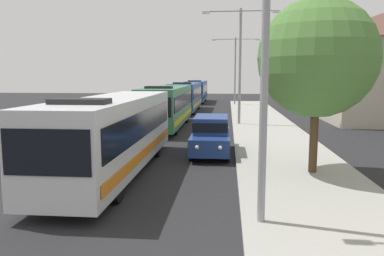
% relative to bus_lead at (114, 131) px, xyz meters
% --- Properties ---
extents(bus_lead, '(2.58, 11.60, 3.21)m').
position_rel_bus_lead_xyz_m(bus_lead, '(0.00, 0.00, 0.00)').
color(bus_lead, silver).
rests_on(bus_lead, ground_plane).
extents(bus_second_in_line, '(2.58, 11.36, 3.21)m').
position_rel_bus_lead_xyz_m(bus_second_in_line, '(-0.00, 13.43, -0.00)').
color(bus_second_in_line, '#33724C').
rests_on(bus_second_in_line, ground_plane).
extents(bus_middle, '(2.58, 11.60, 3.21)m').
position_rel_bus_lead_xyz_m(bus_middle, '(-0.00, 26.39, -0.00)').
color(bus_middle, '#284C8C').
rests_on(bus_middle, ground_plane).
extents(bus_fourth_in_line, '(2.58, 10.92, 3.21)m').
position_rel_bus_lead_xyz_m(bus_fourth_in_line, '(-0.00, 40.29, -0.00)').
color(bus_fourth_in_line, '#284C8C').
rests_on(bus_fourth_in_line, ground_plane).
extents(white_suv, '(1.86, 4.86, 1.90)m').
position_rel_bus_lead_xyz_m(white_suv, '(3.70, 4.02, -0.66)').
color(white_suv, navy).
rests_on(white_suv, ground_plane).
extents(streetlamp_near, '(5.23, 0.28, 8.58)m').
position_rel_bus_lead_xyz_m(streetlamp_near, '(5.40, -5.10, 3.64)').
color(streetlamp_near, gray).
rests_on(streetlamp_near, sidewalk).
extents(streetlamp_mid, '(5.82, 0.28, 8.76)m').
position_rel_bus_lead_xyz_m(streetlamp_mid, '(5.40, 15.18, 3.78)').
color(streetlamp_mid, gray).
rests_on(streetlamp_mid, sidewalk).
extents(streetlamp_far, '(6.04, 0.28, 8.52)m').
position_rel_bus_lead_xyz_m(streetlamp_far, '(5.40, 35.46, 3.67)').
color(streetlamp_far, gray).
rests_on(streetlamp_far, sidewalk).
extents(roadside_tree, '(4.50, 4.50, 6.66)m').
position_rel_bus_lead_xyz_m(roadside_tree, '(7.85, 0.28, 2.86)').
color(roadside_tree, '#4C3823').
rests_on(roadside_tree, sidewalk).
extents(house_distant_gabled, '(8.67, 9.27, 8.90)m').
position_rel_bus_lead_xyz_m(house_distant_gabled, '(16.92, 18.24, 2.84)').
color(house_distant_gabled, '#BCB29E').
rests_on(house_distant_gabled, ground_plane).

